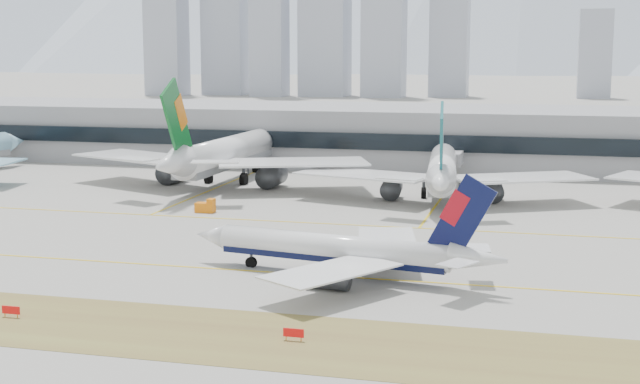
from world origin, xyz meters
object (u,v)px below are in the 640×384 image
(widebody_eva, at_px, (224,155))
(terminal, at_px, (399,136))
(taxiing_airliner, at_px, (344,251))
(widebody_cathay, at_px, (442,172))

(widebody_eva, distance_m, terminal, 56.10)
(widebody_eva, bearing_deg, taxiing_airliner, -147.82)
(widebody_eva, xyz_separation_m, widebody_cathay, (49.51, -8.08, -0.95))
(widebody_cathay, height_order, terminal, widebody_cathay)
(widebody_eva, bearing_deg, widebody_cathay, -98.01)
(widebody_cathay, bearing_deg, taxiing_airliner, 169.55)
(widebody_eva, bearing_deg, terminal, -33.37)
(terminal, bearing_deg, widebody_eva, -124.63)
(taxiing_airliner, height_order, widebody_cathay, widebody_cathay)
(taxiing_airliner, relative_size, terminal, 0.16)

